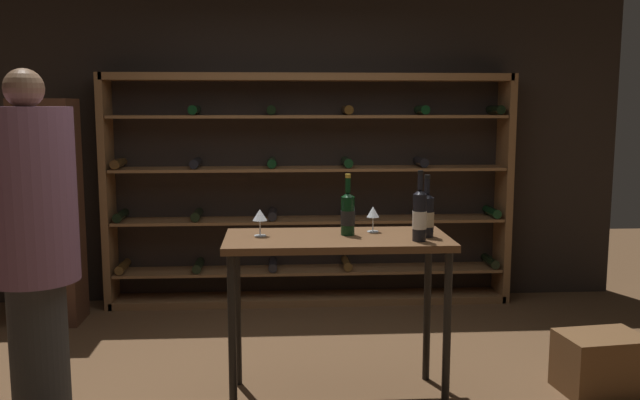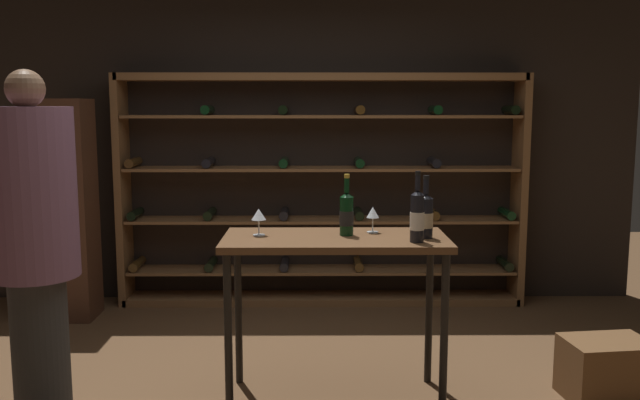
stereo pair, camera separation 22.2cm
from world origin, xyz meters
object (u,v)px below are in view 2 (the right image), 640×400
(wine_crate, at_px, (607,369))
(wine_bottle_amber_reserve, at_px, (425,216))
(tasting_table, at_px, (335,256))
(wine_bottle_gold_foil, at_px, (347,213))
(wine_glass_stemmed_left, at_px, (259,216))
(person_guest_khaki, at_px, (34,234))
(wine_rack, at_px, (321,191))
(wine_glass_stemmed_center, at_px, (373,214))
(wine_bottle_black_capsule, at_px, (417,216))
(display_cabinet, at_px, (64,210))

(wine_crate, bearing_deg, wine_bottle_amber_reserve, -178.31)
(wine_bottle_amber_reserve, bearing_deg, wine_crate, 1.69)
(tasting_table, relative_size, wine_bottle_amber_reserve, 3.61)
(wine_bottle_gold_foil, bearing_deg, wine_glass_stemmed_left, -179.34)
(wine_bottle_gold_foil, bearing_deg, tasting_table, -145.85)
(person_guest_khaki, distance_m, wine_bottle_gold_foil, 1.66)
(tasting_table, distance_m, wine_crate, 1.71)
(wine_bottle_gold_foil, relative_size, wine_glass_stemmed_left, 2.27)
(wine_rack, xyz_separation_m, wine_bottle_gold_foil, (0.13, -1.90, 0.12))
(wine_crate, relative_size, wine_bottle_amber_reserve, 1.38)
(wine_bottle_gold_foil, distance_m, wine_glass_stemmed_center, 0.17)
(wine_crate, height_order, wine_bottle_black_capsule, wine_bottle_black_capsule)
(wine_bottle_gold_foil, bearing_deg, display_cabinet, 145.18)
(wine_rack, relative_size, wine_glass_stemmed_left, 22.22)
(tasting_table, bearing_deg, wine_crate, -0.17)
(wine_rack, relative_size, wine_bottle_black_capsule, 8.88)
(display_cabinet, bearing_deg, tasting_table, -36.43)
(wine_glass_stemmed_left, bearing_deg, wine_bottle_gold_foil, 0.66)
(wine_crate, bearing_deg, person_guest_khaki, -174.84)
(wine_bottle_black_capsule, distance_m, wine_glass_stemmed_left, 0.89)
(wine_crate, height_order, wine_glass_stemmed_left, wine_glass_stemmed_left)
(wine_rack, xyz_separation_m, wine_bottle_amber_reserve, (0.56, -1.98, 0.12))
(wine_glass_stemmed_left, bearing_deg, display_cabinet, 137.78)
(wine_crate, distance_m, wine_bottle_amber_reserve, 1.41)
(wine_glass_stemmed_left, bearing_deg, wine_glass_stemmed_center, 7.33)
(wine_rack, height_order, wine_glass_stemmed_left, wine_rack)
(wine_bottle_amber_reserve, height_order, wine_glass_stemmed_left, wine_bottle_amber_reserve)
(tasting_table, bearing_deg, wine_rack, 91.88)
(wine_glass_stemmed_left, bearing_deg, person_guest_khaki, -163.93)
(wine_crate, height_order, wine_bottle_amber_reserve, wine_bottle_amber_reserve)
(person_guest_khaki, xyz_separation_m, wine_bottle_amber_reserve, (2.06, 0.25, 0.05))
(display_cabinet, distance_m, wine_glass_stemmed_left, 2.25)
(tasting_table, height_order, wine_bottle_black_capsule, wine_bottle_black_capsule)
(wine_bottle_black_capsule, bearing_deg, person_guest_khaki, -176.06)
(wine_glass_stemmed_left, bearing_deg, wine_rack, 79.07)
(wine_bottle_black_capsule, xyz_separation_m, wine_glass_stemmed_center, (-0.21, 0.27, -0.03))
(tasting_table, height_order, person_guest_khaki, person_guest_khaki)
(display_cabinet, height_order, wine_bottle_amber_reserve, display_cabinet)
(wine_rack, distance_m, tasting_table, 1.95)
(tasting_table, distance_m, wine_glass_stemmed_center, 0.34)
(person_guest_khaki, bearing_deg, wine_bottle_amber_reserve, -132.47)
(wine_rack, distance_m, wine_bottle_amber_reserve, 2.06)
(wine_bottle_amber_reserve, distance_m, wine_bottle_gold_foil, 0.44)
(wine_rack, height_order, wine_crate, wine_rack)
(wine_rack, xyz_separation_m, wine_glass_stemmed_left, (-0.37, -1.90, 0.11))
(wine_crate, relative_size, display_cabinet, 0.28)
(tasting_table, relative_size, wine_glass_stemmed_center, 8.38)
(tasting_table, height_order, wine_glass_stemmed_left, wine_glass_stemmed_left)
(tasting_table, xyz_separation_m, display_cabinet, (-2.09, 1.54, 0.03))
(tasting_table, height_order, wine_bottle_amber_reserve, wine_bottle_amber_reserve)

